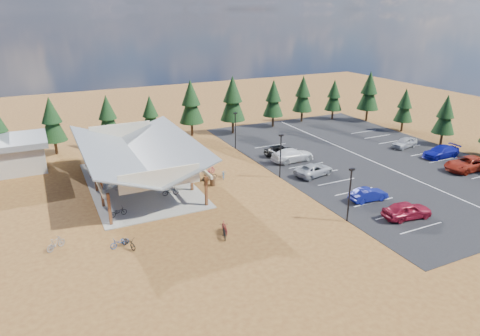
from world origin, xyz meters
TOP-DOWN VIEW (x-y plane):
  - ground at (0.00, 0.00)m, footprint 140.00×140.00m
  - asphalt_lot at (18.50, 3.00)m, footprint 27.00×44.00m
  - concrete_pad at (-10.00, 7.00)m, footprint 10.60×18.60m
  - bike_pavilion at (-10.00, 7.00)m, footprint 11.65×19.40m
  - lamp_post_0 at (5.00, -10.00)m, footprint 0.50×0.25m
  - lamp_post_1 at (5.00, 2.00)m, footprint 0.50×0.25m
  - lamp_post_2 at (5.00, 14.00)m, footprint 0.50×0.25m
  - trash_bin_0 at (-2.87, 3.14)m, footprint 0.60×0.60m
  - trash_bin_1 at (-2.86, 4.89)m, footprint 0.60×0.60m
  - pine_1 at (-17.53, 22.38)m, footprint 3.32×3.32m
  - pine_2 at (-10.51, 21.95)m, footprint 3.20×3.20m
  - pine_3 at (-4.55, 22.24)m, footprint 2.94×2.94m
  - pine_4 at (1.84, 22.86)m, footprint 3.67×3.67m
  - pine_5 at (7.99, 21.30)m, footprint 3.84×3.84m
  - pine_6 at (15.61, 22.08)m, footprint 3.31×3.31m
  - pine_7 at (21.83, 22.92)m, footprint 3.38×3.38m
  - pine_8 at (27.66, 22.02)m, footprint 2.97×2.97m
  - pine_11 at (32.29, 2.96)m, footprint 3.08×3.08m
  - pine_12 at (32.73, 10.83)m, footprint 2.91×2.91m
  - pine_13 at (32.29, 18.53)m, footprint 3.65×3.65m
  - bike_0 at (-13.69, -0.08)m, footprint 1.70×0.83m
  - bike_1 at (-13.26, 6.29)m, footprint 1.92×0.95m
  - bike_2 at (-13.31, 7.32)m, footprint 1.66×0.68m
  - bike_3 at (-10.98, 12.89)m, footprint 1.86×0.89m
  - bike_4 at (-7.90, 2.41)m, footprint 1.74×0.83m
  - bike_5 at (-8.29, 3.48)m, footprint 1.67×0.83m
  - bike_6 at (-6.30, 10.02)m, footprint 1.73×0.99m
  - bike_7 at (-7.58, 13.25)m, footprint 1.56×0.86m
  - bike_8 at (-14.03, -6.01)m, footprint 1.36×2.01m
  - bike_9 at (-19.35, -3.71)m, footprint 1.69×1.41m
  - bike_10 at (-14.63, -5.58)m, footprint 1.73×0.98m
  - bike_11 at (-5.97, -7.09)m, footprint 0.68×1.70m
  - bike_12 at (-6.33, -7.79)m, footprint 1.23×2.02m
  - bike_14 at (-0.90, 4.69)m, footprint 1.25×1.87m
  - bike_15 at (-1.84, 6.36)m, footprint 1.73×1.32m
  - bike_16 at (-2.62, 4.63)m, footprint 1.95×1.00m
  - car_0 at (10.28, -11.94)m, footprint 4.86×2.46m
  - car_1 at (9.73, -7.43)m, footprint 4.10×1.63m
  - car_2 at (8.88, 0.81)m, footprint 5.29×3.21m
  - car_3 at (9.30, 6.09)m, footprint 5.67×2.37m
  - car_4 at (9.00, 8.63)m, footprint 4.44×2.18m
  - car_6 at (26.41, -5.85)m, footprint 6.01×2.94m
  - car_7 at (27.52, -1.05)m, footprint 5.25×2.16m
  - car_8 at (26.49, 4.17)m, footprint 4.39×2.31m

SIDE VIEW (x-z plane):
  - ground at x=0.00m, z-range 0.00..0.00m
  - asphalt_lot at x=18.50m, z-range 0.00..0.04m
  - concrete_pad at x=-10.00m, z-range 0.00..0.10m
  - bike_10 at x=-14.63m, z-range 0.00..0.86m
  - trash_bin_0 at x=-2.87m, z-range 0.00..0.90m
  - trash_bin_1 at x=-2.86m, z-range 0.00..0.90m
  - bike_14 at x=-0.90m, z-range 0.00..0.93m
  - bike_16 at x=-2.62m, z-range 0.00..0.98m
  - bike_11 at x=-5.97m, z-range 0.00..0.99m
  - bike_8 at x=-14.03m, z-range 0.00..1.00m
  - bike_12 at x=-6.33m, z-range 0.00..1.00m
  - bike_15 at x=-1.84m, z-range 0.00..1.04m
  - bike_9 at x=-19.35m, z-range 0.00..1.04m
  - bike_2 at x=-13.31m, z-range 0.10..0.95m
  - bike_0 at x=-13.69m, z-range 0.10..0.95m
  - bike_6 at x=-6.30m, z-range 0.10..0.96m
  - bike_4 at x=-7.90m, z-range 0.10..0.98m
  - bike_7 at x=-7.58m, z-range 0.10..1.01m
  - bike_5 at x=-8.29m, z-range 0.10..1.07m
  - bike_3 at x=-10.98m, z-range 0.10..1.18m
  - bike_1 at x=-13.26m, z-range 0.10..1.21m
  - car_1 at x=9.73m, z-range 0.04..1.37m
  - car_2 at x=8.88m, z-range 0.04..1.41m
  - car_8 at x=26.49m, z-range 0.04..1.46m
  - car_4 at x=9.00m, z-range 0.04..1.50m
  - car_7 at x=27.52m, z-range 0.04..1.56m
  - car_0 at x=10.28m, z-range 0.04..1.63m
  - car_3 at x=9.30m, z-range 0.04..1.68m
  - car_6 at x=26.41m, z-range 0.04..1.69m
  - lamp_post_0 at x=5.00m, z-range 0.41..5.55m
  - lamp_post_1 at x=5.00m, z-range 0.41..5.55m
  - lamp_post_2 at x=5.00m, z-range 0.41..5.55m
  - bike_pavilion at x=-10.00m, z-range 1.34..6.31m
  - pine_12 at x=32.73m, z-range 0.74..7.52m
  - pine_3 at x=-4.55m, z-range 0.75..7.59m
  - pine_8 at x=27.66m, z-range 0.76..7.68m
  - pine_11 at x=32.29m, z-range 0.79..7.97m
  - pine_2 at x=-10.51m, z-range 0.82..8.27m
  - pine_6 at x=15.61m, z-range 0.85..8.56m
  - pine_1 at x=-17.53m, z-range 0.85..8.59m
  - pine_7 at x=21.83m, z-range 0.87..8.74m
  - pine_13 at x=32.29m, z-range 0.94..9.46m
  - pine_4 at x=1.84m, z-range 0.95..9.49m
  - pine_5 at x=7.99m, z-range 0.99..9.93m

